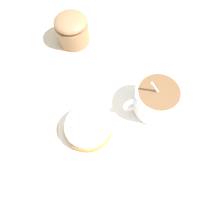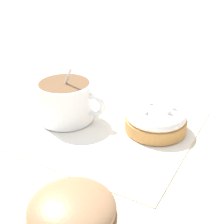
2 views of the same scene
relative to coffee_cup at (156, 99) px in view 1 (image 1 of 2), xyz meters
name	(u,v)px [view 1 (image 1 of 2)]	position (x,y,z in m)	size (l,w,h in m)	color
ground_plane	(121,119)	(-0.07, -0.01, -0.04)	(3.00, 3.00, 0.00)	#C6B793
paper_napkin	(121,118)	(-0.07, -0.01, -0.04)	(0.30, 0.31, 0.00)	white
coffee_cup	(156,99)	(0.00, 0.00, 0.00)	(0.12, 0.09, 0.09)	white
frosted_pastry	(88,127)	(-0.15, -0.02, -0.02)	(0.10, 0.10, 0.05)	#C18442
sugar_bowl	(72,29)	(-0.13, 0.23, 0.00)	(0.08, 0.08, 0.07)	#99704C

